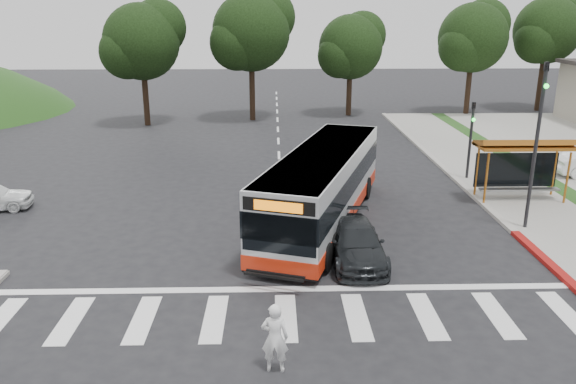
{
  "coord_description": "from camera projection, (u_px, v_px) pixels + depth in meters",
  "views": [
    {
      "loc": [
        -0.29,
        -18.96,
        8.14
      ],
      "look_at": [
        0.23,
        1.62,
        1.6
      ],
      "focal_mm": 35.0,
      "sensor_mm": 36.0,
      "label": 1
    }
  ],
  "objects": [
    {
      "name": "tree_ne_a",
      "position": [
        474.0,
        37.0,
        45.73
      ],
      "size": [
        6.16,
        5.74,
        9.3
      ],
      "color": "black",
      "rests_on": "parking_lot"
    },
    {
      "name": "transit_bus",
      "position": [
        323.0,
        188.0,
        22.49
      ],
      "size": [
        6.03,
        11.74,
        2.98
      ],
      "primitive_type": null,
      "rotation": [
        0.0,
        0.0,
        -0.32
      ],
      "color": "silver",
      "rests_on": "ground"
    },
    {
      "name": "curb_east",
      "position": [
        458.0,
        181.0,
        28.35
      ],
      "size": [
        0.3,
        40.0,
        0.15
      ],
      "primitive_type": "cube",
      "color": "#9E9991",
      "rests_on": "ground"
    },
    {
      "name": "sidewalk_east",
      "position": [
        497.0,
        181.0,
        28.4
      ],
      "size": [
        4.0,
        40.0,
        0.12
      ],
      "primitive_type": "cube",
      "color": "gray",
      "rests_on": "ground"
    },
    {
      "name": "tree_north_c",
      "position": [
        143.0,
        40.0,
        41.31
      ],
      "size": [
        6.16,
        5.74,
        9.3
      ],
      "color": "black",
      "rests_on": "ground"
    },
    {
      "name": "crosswalk_ladder",
      "position": [
        286.0,
        317.0,
        15.77
      ],
      "size": [
        18.0,
        2.6,
        0.01
      ],
      "primitive_type": "cube",
      "color": "silver",
      "rests_on": "ground"
    },
    {
      "name": "pedestrian",
      "position": [
        275.0,
        338.0,
        13.18
      ],
      "size": [
        0.68,
        0.48,
        1.76
      ],
      "primitive_type": "imported",
      "rotation": [
        0.0,
        0.0,
        3.04
      ],
      "color": "white",
      "rests_on": "ground"
    },
    {
      "name": "tree_north_b",
      "position": [
        351.0,
        46.0,
        45.7
      ],
      "size": [
        5.72,
        5.33,
        8.43
      ],
      "color": "black",
      "rests_on": "ground"
    },
    {
      "name": "ground",
      "position": [
        283.0,
        247.0,
        20.53
      ],
      "size": [
        140.0,
        140.0,
        0.0
      ],
      "primitive_type": "plane",
      "color": "black",
      "rests_on": "ground"
    },
    {
      "name": "traffic_signal_ne_tall",
      "position": [
        538.0,
        133.0,
        21.02
      ],
      "size": [
        0.18,
        0.37,
        6.5
      ],
      "color": "black",
      "rests_on": "ground"
    },
    {
      "name": "dark_sedan",
      "position": [
        356.0,
        243.0,
        19.3
      ],
      "size": [
        1.83,
        4.41,
        1.27
      ],
      "primitive_type": "imported",
      "rotation": [
        0.0,
        0.0,
        0.01
      ],
      "color": "black",
      "rests_on": "ground"
    },
    {
      "name": "curb_east_red",
      "position": [
        552.0,
        266.0,
        18.82
      ],
      "size": [
        0.32,
        6.0,
        0.15
      ],
      "primitive_type": "cube",
      "color": "maroon",
      "rests_on": "ground"
    },
    {
      "name": "tree_north_a",
      "position": [
        252.0,
        31.0,
        43.23
      ],
      "size": [
        6.6,
        6.15,
        10.17
      ],
      "color": "black",
      "rests_on": "ground"
    },
    {
      "name": "traffic_signal_ne_short",
      "position": [
        471.0,
        132.0,
        28.11
      ],
      "size": [
        0.18,
        0.37,
        4.0
      ],
      "color": "black",
      "rests_on": "ground"
    },
    {
      "name": "bus_shelter",
      "position": [
        523.0,
        150.0,
        24.95
      ],
      "size": [
        4.2,
        1.6,
        2.86
      ],
      "color": "#A75F1B",
      "rests_on": "sidewalk_east"
    },
    {
      "name": "tree_ne_b",
      "position": [
        548.0,
        29.0,
        47.64
      ],
      "size": [
        6.16,
        5.74,
        10.02
      ],
      "color": "black",
      "rests_on": "ground"
    }
  ]
}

